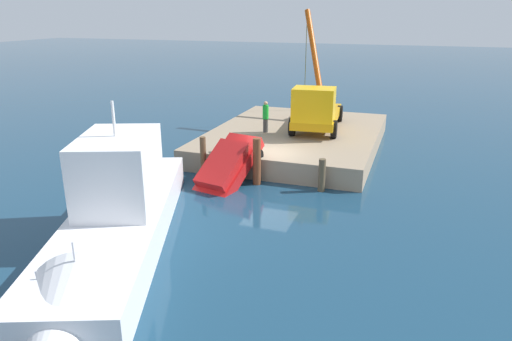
% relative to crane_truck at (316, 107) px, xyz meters
% --- Properties ---
extents(ground, '(200.00, 200.00, 0.00)m').
position_rel_crane_truck_xyz_m(ground, '(5.22, -1.11, -2.45)').
color(ground, navy).
extents(dock, '(12.47, 9.42, 1.07)m').
position_rel_crane_truck_xyz_m(dock, '(0.20, -1.11, -1.92)').
color(dock, gray).
rests_on(dock, ground).
extents(crane_truck, '(8.44, 3.83, 6.80)m').
position_rel_crane_truck_xyz_m(crane_truck, '(0.00, 0.00, 0.00)').
color(crane_truck, orange).
rests_on(crane_truck, dock).
extents(dock_worker, '(0.34, 0.34, 1.80)m').
position_rel_crane_truck_xyz_m(dock_worker, '(1.32, -2.63, -0.46)').
color(dock_worker, '#3E3E3E').
rests_on(dock_worker, dock).
extents(salvaged_car, '(4.56, 2.80, 3.11)m').
position_rel_crane_truck_xyz_m(salvaged_car, '(7.58, -2.60, -1.82)').
color(salvaged_car, red).
rests_on(salvaged_car, ground).
extents(moored_yacht, '(14.48, 8.07, 6.15)m').
position_rel_crane_truck_xyz_m(moored_yacht, '(15.63, -3.17, -1.81)').
color(moored_yacht, white).
rests_on(moored_yacht, ground).
extents(piling_near, '(0.29, 0.29, 2.02)m').
position_rel_crane_truck_xyz_m(piling_near, '(6.84, -3.98, -1.44)').
color(piling_near, brown).
rests_on(piling_near, ground).
extents(piling_mid, '(0.37, 0.37, 2.22)m').
position_rel_crane_truck_xyz_m(piling_mid, '(6.92, -1.21, -1.34)').
color(piling_mid, brown).
rests_on(piling_mid, ground).
extents(piling_far, '(0.32, 0.32, 1.51)m').
position_rel_crane_truck_xyz_m(piling_far, '(6.80, 1.84, -1.69)').
color(piling_far, brown).
rests_on(piling_far, ground).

